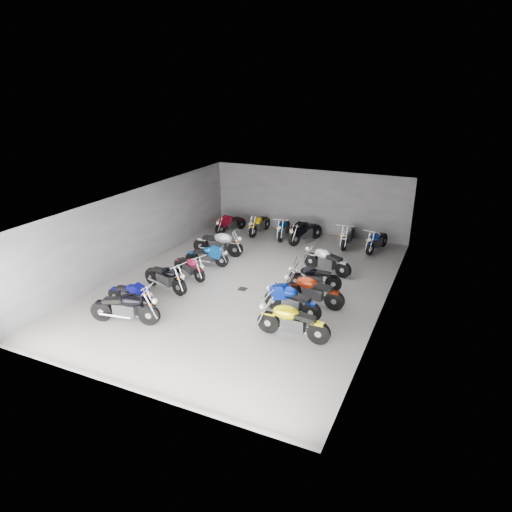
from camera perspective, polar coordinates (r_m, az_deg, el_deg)
The scene contains 23 objects.
ground at distance 17.43m, azimuth -0.95°, elevation -3.52°, with size 14.00×14.00×0.00m, color gray.
wall_back at distance 23.06m, azimuth 6.58°, elevation 6.81°, with size 10.00×0.10×3.20m, color gray.
wall_left at distance 19.40m, azimuth -14.46°, elevation 3.48°, with size 0.10×14.00×3.20m, color gray.
wall_right at distance 15.48m, azimuth 15.98°, elevation -1.23°, with size 0.10×14.00×3.20m, color gray.
ceiling at distance 16.34m, azimuth -1.02°, elevation 6.79°, with size 10.00×14.00×0.04m, color black.
drain_grate at distance 17.02m, azimuth -1.68°, elevation -4.14°, with size 0.32×0.32×0.01m, color black.
motorcycle_left_a at distance 15.10m, azimuth -15.98°, elevation -6.18°, with size 2.27×0.75×1.02m.
motorcycle_left_b at distance 16.11m, azimuth -15.34°, elevation -4.70°, with size 1.92×0.38×0.84m.
motorcycle_left_c at distance 17.05m, azimuth -11.23°, elevation -2.64°, with size 2.11×0.64×0.94m.
motorcycle_left_d at distance 18.02m, azimuth -8.31°, elevation -1.32°, with size 1.80×0.80×0.83m.
motorcycle_left_e at distance 19.04m, azimuth -6.10°, elevation 0.03°, with size 1.83×0.57×0.82m.
motorcycle_left_f at distance 20.13m, azimuth -4.69°, elevation 1.61°, with size 2.31×0.54×1.02m.
motorcycle_right_b at distance 13.79m, azimuth 4.56°, elevation -8.15°, with size 2.30×0.45×1.01m.
motorcycle_right_c at distance 15.09m, azimuth 4.45°, elevation -5.55°, with size 2.12×0.59×0.94m.
motorcycle_right_d at distance 15.77m, azimuth 7.04°, elevation -4.31°, with size 2.24×0.47×0.99m.
motorcycle_right_e at distance 16.93m, azimuth 7.22°, elevation -2.67°, with size 2.00×0.59×0.89m.
motorcycle_right_f at distance 18.47m, azimuth 8.80°, elevation -0.55°, with size 2.11×0.73×0.95m.
motorcycle_back_a at distance 23.25m, azimuth -3.22°, elevation 4.12°, with size 0.87×1.82×0.84m.
motorcycle_back_b at distance 22.93m, azimuth 0.42°, elevation 4.00°, with size 0.43×2.08×0.91m.
motorcycle_back_c at distance 22.41m, azimuth 3.48°, elevation 3.52°, with size 0.49×2.03×0.89m.
motorcycle_back_d at distance 21.80m, azimuth 6.18°, elevation 3.06°, with size 1.01×2.11×0.98m.
motorcycle_back_e at distance 21.66m, azimuth 11.37°, elevation 2.60°, with size 0.45×2.20×0.96m.
motorcycle_back_f at distance 21.29m, azimuth 14.88°, elevation 1.85°, with size 0.63×1.99×0.89m.
Camera 1 is at (6.84, -14.27, 7.31)m, focal length 32.00 mm.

